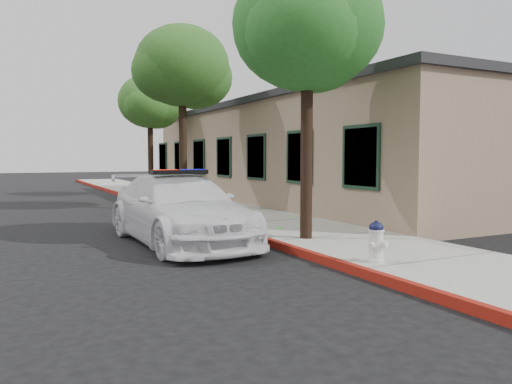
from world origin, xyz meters
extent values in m
plane|color=black|center=(0.00, 0.00, 0.00)|extent=(120.00, 120.00, 0.00)
cube|color=gray|center=(1.60, 3.00, 0.07)|extent=(3.20, 60.00, 0.15)
cube|color=maroon|center=(0.06, 3.00, 0.08)|extent=(0.14, 60.00, 0.16)
cube|color=#8E755D|center=(6.70, 9.00, 2.00)|extent=(7.00, 20.00, 4.00)
cube|color=black|center=(6.70, 9.00, 4.12)|extent=(7.30, 20.30, 0.24)
cube|color=black|center=(3.17, 1.00, 1.95)|extent=(0.08, 1.48, 1.68)
cube|color=black|center=(3.17, 4.00, 1.95)|extent=(0.08, 1.48, 1.68)
cube|color=black|center=(3.17, 7.00, 1.95)|extent=(0.08, 1.48, 1.68)
cube|color=black|center=(3.17, 10.00, 1.95)|extent=(0.08, 1.48, 1.68)
cube|color=black|center=(3.17, 13.00, 1.95)|extent=(0.08, 1.48, 1.68)
cube|color=black|center=(3.17, 16.00, 1.95)|extent=(0.08, 1.48, 1.68)
cube|color=black|center=(3.17, 19.00, 1.95)|extent=(0.08, 1.48, 1.68)
imported|color=silver|center=(-1.56, 1.47, 0.78)|extent=(2.36, 5.42, 1.55)
cube|color=black|center=(-1.56, 1.47, 1.61)|extent=(1.21, 0.32, 0.10)
cube|color=red|center=(-1.88, 1.46, 1.62)|extent=(0.53, 0.26, 0.11)
cube|color=#0C0FD2|center=(-1.24, 1.48, 1.62)|extent=(0.53, 0.26, 0.11)
cylinder|color=silver|center=(0.56, -2.69, 0.18)|extent=(0.29, 0.29, 0.05)
cylinder|color=silver|center=(0.56, -2.69, 0.44)|extent=(0.24, 0.24, 0.48)
cylinder|color=silver|center=(0.56, -2.69, 0.70)|extent=(0.28, 0.28, 0.03)
ellipsoid|color=black|center=(0.56, -2.69, 0.75)|extent=(0.25, 0.25, 0.19)
cylinder|color=black|center=(0.56, -2.69, 0.83)|extent=(0.06, 0.06, 0.05)
cylinder|color=silver|center=(0.42, -2.75, 0.46)|extent=(0.13, 0.13, 0.10)
cylinder|color=silver|center=(0.69, -2.64, 0.46)|extent=(0.13, 0.13, 0.10)
cylinder|color=silver|center=(0.61, -2.83, 0.48)|extent=(0.15, 0.14, 0.12)
cylinder|color=black|center=(0.87, 0.00, 2.00)|extent=(0.27, 0.27, 3.69)
ellipsoid|color=#1D5A1C|center=(0.87, 0.00, 4.77)|extent=(3.28, 3.28, 2.79)
ellipsoid|color=#1D5A1C|center=(1.30, 0.41, 4.46)|extent=(2.46, 2.46, 2.09)
ellipsoid|color=#1D5A1C|center=(0.54, -0.39, 4.56)|extent=(2.56, 2.56, 2.18)
cylinder|color=black|center=(0.70, 7.97, 2.18)|extent=(0.29, 0.29, 4.06)
ellipsoid|color=#21561B|center=(0.70, 7.97, 5.20)|extent=(3.40, 3.40, 2.89)
ellipsoid|color=#21561B|center=(1.23, 8.10, 4.87)|extent=(2.75, 2.75, 2.33)
ellipsoid|color=#21561B|center=(0.21, 7.94, 4.98)|extent=(2.64, 2.64, 2.24)
cylinder|color=black|center=(1.36, 14.92, 1.95)|extent=(0.27, 0.27, 3.61)
ellipsoid|color=#32561B|center=(1.36, 14.92, 4.68)|extent=(3.09, 3.09, 2.63)
ellipsoid|color=#32561B|center=(1.78, 15.29, 4.37)|extent=(2.37, 2.37, 2.01)
ellipsoid|color=#32561B|center=(1.17, 14.53, 4.48)|extent=(2.47, 2.47, 2.10)
camera|label=1|loc=(-5.06, -9.24, 1.94)|focal=34.76mm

